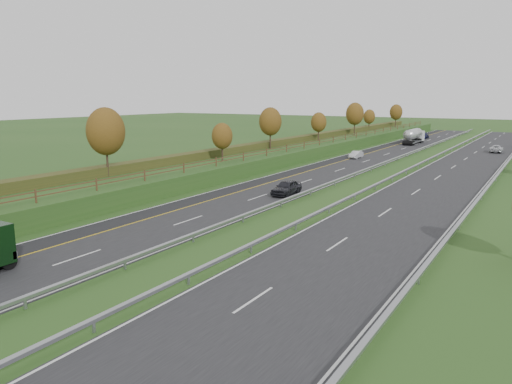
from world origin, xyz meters
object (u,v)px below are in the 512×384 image
road_tanker (414,136)px  car_dark_near (286,187)px  car_oncoming (496,149)px  car_small_far (423,136)px  car_silver_mid (356,155)px

road_tanker → car_dark_near: road_tanker is taller
car_oncoming → car_dark_near: bearing=72.2°
car_small_far → car_oncoming: (19.68, -25.98, -0.03)m
car_dark_near → car_small_far: size_ratio=0.94×
car_oncoming → car_small_far: bearing=-56.0°
car_dark_near → road_tanker: bearing=91.6°
road_tanker → car_dark_near: bearing=-87.6°
car_silver_mid → car_oncoming: size_ratio=0.75×
car_oncoming → road_tanker: bearing=-32.0°
car_dark_near → car_silver_mid: (-4.87, 36.03, -0.18)m
road_tanker → car_silver_mid: bearing=-93.3°
road_tanker → car_silver_mid: size_ratio=2.90×
road_tanker → car_oncoming: 20.97m
road_tanker → car_small_far: 15.96m
car_dark_near → car_silver_mid: size_ratio=1.24×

